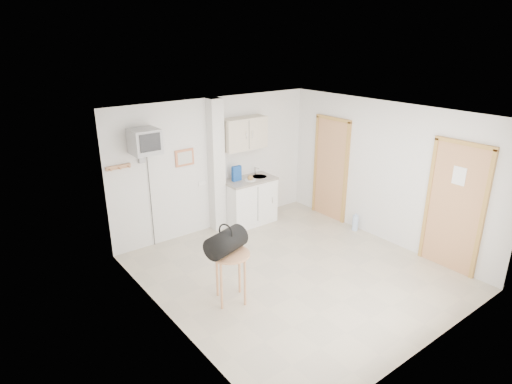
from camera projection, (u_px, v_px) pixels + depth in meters
ground at (294, 272)px, 6.79m from camera, size 4.50×4.50×0.00m
room_envelope at (305, 176)px, 6.46m from camera, size 4.24×4.54×2.55m
kitchenette at (248, 184)px, 8.33m from camera, size 1.03×0.58×2.10m
crt_television at (145, 142)px, 6.80m from camera, size 0.44×0.45×2.15m
round_table at (230, 261)px, 5.86m from camera, size 0.54×0.54×0.75m
duffel_bag at (226, 242)px, 5.77m from camera, size 0.65×0.47×0.43m
water_bottle at (355, 223)px, 8.20m from camera, size 0.11×0.11×0.34m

